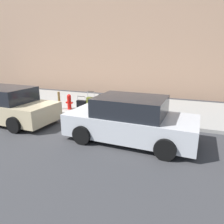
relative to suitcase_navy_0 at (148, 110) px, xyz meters
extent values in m
plane|color=#333335|center=(4.01, 0.64, -0.47)|extent=(40.00, 40.00, 0.00)
cube|color=gray|center=(4.01, -1.86, -0.40)|extent=(18.00, 5.00, 0.14)
cube|color=#9E7A60|center=(4.01, -6.99, 4.41)|extent=(24.00, 3.00, 9.76)
cube|color=navy|center=(0.00, 0.00, 0.00)|extent=(0.41, 0.28, 0.67)
cube|color=black|center=(0.00, 0.00, 0.00)|extent=(0.40, 0.08, 0.68)
cylinder|color=gray|center=(-0.16, -0.01, 0.43)|extent=(0.02, 0.02, 0.20)
cylinder|color=gray|center=(0.16, 0.01, 0.43)|extent=(0.02, 0.02, 0.20)
cylinder|color=black|center=(0.00, 0.00, 0.53)|extent=(0.33, 0.05, 0.02)
cylinder|color=black|center=(-0.17, -0.02, -0.31)|extent=(0.05, 0.02, 0.04)
cylinder|color=black|center=(0.17, 0.02, -0.31)|extent=(0.05, 0.02, 0.04)
cube|color=#0F606B|center=(0.56, 0.09, -0.01)|extent=(0.50, 0.21, 0.65)
cube|color=black|center=(0.56, 0.09, -0.01)|extent=(0.51, 0.05, 0.67)
cylinder|color=gray|center=(0.34, 0.10, 0.34)|extent=(0.02, 0.02, 0.04)
cylinder|color=gray|center=(0.78, 0.08, 0.34)|extent=(0.02, 0.02, 0.04)
cylinder|color=black|center=(0.56, 0.09, 0.36)|extent=(0.44, 0.04, 0.02)
cylinder|color=black|center=(0.34, 0.10, -0.31)|extent=(0.04, 0.02, 0.04)
cylinder|color=black|center=(0.78, 0.08, -0.31)|extent=(0.04, 0.02, 0.04)
cube|color=red|center=(1.16, -0.05, -0.06)|extent=(0.48, 0.22, 0.55)
cube|color=black|center=(1.16, -0.05, -0.06)|extent=(0.48, 0.08, 0.57)
cylinder|color=gray|center=(0.96, -0.03, 0.36)|extent=(0.02, 0.02, 0.28)
cylinder|color=gray|center=(1.36, -0.07, 0.36)|extent=(0.02, 0.02, 0.28)
cylinder|color=black|center=(1.16, -0.05, 0.50)|extent=(0.41, 0.06, 0.02)
cylinder|color=black|center=(0.95, -0.03, -0.31)|extent=(0.05, 0.02, 0.04)
cylinder|color=black|center=(1.36, -0.07, -0.31)|extent=(0.05, 0.02, 0.04)
cube|color=#9EA0A8|center=(1.75, 0.00, -0.04)|extent=(0.50, 0.27, 0.60)
cube|color=black|center=(1.75, 0.00, -0.04)|extent=(0.49, 0.08, 0.61)
cylinder|color=gray|center=(1.54, 0.02, 0.37)|extent=(0.02, 0.02, 0.22)
cylinder|color=gray|center=(1.96, -0.02, 0.37)|extent=(0.02, 0.02, 0.22)
cylinder|color=black|center=(1.75, 0.00, 0.48)|extent=(0.42, 0.06, 0.02)
cylinder|color=black|center=(1.53, 0.02, -0.31)|extent=(0.05, 0.02, 0.04)
cylinder|color=black|center=(1.96, -0.02, -0.31)|extent=(0.05, 0.02, 0.04)
cube|color=maroon|center=(2.28, 0.00, 0.01)|extent=(0.35, 0.26, 0.69)
cube|color=black|center=(2.28, 0.00, 0.01)|extent=(0.35, 0.05, 0.70)
cylinder|color=gray|center=(2.13, 0.00, 0.46)|extent=(0.02, 0.02, 0.21)
cylinder|color=gray|center=(2.42, -0.01, 0.46)|extent=(0.02, 0.02, 0.21)
cylinder|color=black|center=(2.28, 0.00, 0.56)|extent=(0.28, 0.03, 0.02)
cylinder|color=black|center=(2.13, 0.00, -0.31)|extent=(0.04, 0.02, 0.04)
cylinder|color=black|center=(2.42, -0.01, -0.31)|extent=(0.04, 0.02, 0.04)
cube|color=#59601E|center=(2.76, 0.10, 0.04)|extent=(0.41, 0.25, 0.74)
cube|color=black|center=(2.76, 0.10, 0.04)|extent=(0.41, 0.06, 0.75)
cylinder|color=gray|center=(2.59, 0.10, 0.55)|extent=(0.02, 0.02, 0.29)
cylinder|color=gray|center=(2.94, 0.11, 0.55)|extent=(0.02, 0.02, 0.29)
cylinder|color=black|center=(2.76, 0.10, 0.70)|extent=(0.34, 0.04, 0.02)
cylinder|color=black|center=(2.59, 0.10, -0.31)|extent=(0.04, 0.02, 0.04)
cylinder|color=black|center=(2.94, 0.11, -0.31)|extent=(0.04, 0.02, 0.04)
cube|color=black|center=(3.32, 0.06, -0.07)|extent=(0.48, 0.22, 0.53)
cube|color=black|center=(3.32, 0.06, -0.07)|extent=(0.49, 0.05, 0.54)
cylinder|color=gray|center=(3.11, 0.06, 0.30)|extent=(0.02, 0.02, 0.20)
cylinder|color=gray|center=(3.53, 0.06, 0.30)|extent=(0.02, 0.02, 0.20)
cylinder|color=black|center=(3.32, 0.06, 0.40)|extent=(0.42, 0.03, 0.02)
cylinder|color=black|center=(3.11, 0.06, -0.31)|extent=(0.04, 0.02, 0.04)
cylinder|color=black|center=(3.54, 0.06, -0.31)|extent=(0.04, 0.02, 0.04)
cylinder|color=red|center=(4.06, 0.02, -0.02)|extent=(0.20, 0.20, 0.63)
sphere|color=red|center=(4.06, 0.02, 0.35)|extent=(0.21, 0.21, 0.21)
cylinder|color=red|center=(4.21, 0.02, 0.01)|extent=(0.09, 0.10, 0.09)
cylinder|color=red|center=(3.91, 0.02, 0.01)|extent=(0.09, 0.10, 0.09)
cylinder|color=brown|center=(4.57, 0.17, 0.12)|extent=(0.12, 0.12, 0.91)
cube|color=#B2B5BA|center=(0.12, 2.36, 0.07)|extent=(4.44, 2.03, 0.75)
cube|color=black|center=(0.12, 2.36, 0.75)|extent=(2.33, 1.81, 0.61)
cylinder|color=black|center=(1.51, 3.27, -0.15)|extent=(0.65, 0.24, 0.64)
cylinder|color=black|center=(1.45, 1.36, -0.15)|extent=(0.65, 0.24, 0.64)
cylinder|color=black|center=(-1.21, 3.35, -0.15)|extent=(0.65, 0.24, 0.64)
cylinder|color=black|center=(-1.27, 1.44, -0.15)|extent=(0.65, 0.24, 0.64)
cube|color=tan|center=(5.81, 2.36, 0.07)|extent=(4.68, 1.94, 0.74)
cube|color=black|center=(5.81, 2.36, 0.75)|extent=(2.45, 1.73, 0.61)
cylinder|color=black|center=(7.22, 1.40, -0.15)|extent=(0.65, 0.24, 0.64)
cylinder|color=black|center=(4.40, 3.31, -0.15)|extent=(0.65, 0.24, 0.64)
cylinder|color=black|center=(4.35, 1.49, -0.15)|extent=(0.65, 0.24, 0.64)
camera|label=1|loc=(-1.75, 8.87, 2.46)|focal=33.24mm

